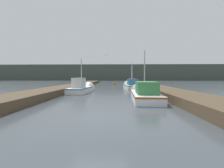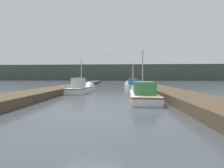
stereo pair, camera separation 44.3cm
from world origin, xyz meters
name	(u,v)px [view 1 (the left image)]	position (x,y,z in m)	size (l,w,h in m)	color
ground_plane	(98,118)	(0.00, 0.00, 0.00)	(200.00, 200.00, 0.00)	#3D4449
dock_left	(75,86)	(-5.36, 16.00, 0.27)	(2.59, 40.00, 0.54)	#4C3D2B
dock_right	(148,86)	(5.36, 16.00, 0.27)	(2.59, 40.00, 0.54)	#4C3D2B
distant_shore_ridge	(115,73)	(0.00, 67.85, 3.54)	(120.00, 16.00, 7.07)	#424C42
fishing_boat_0	(144,93)	(2.77, 5.26, 0.42)	(1.97, 5.85, 4.09)	silver
fishing_boat_1	(82,88)	(-2.86, 9.78, 0.44)	(1.92, 5.45, 3.91)	silver
fishing_boat_2	(131,86)	(2.71, 14.49, 0.42)	(2.07, 4.98, 3.63)	silver
fishing_boat_3	(132,84)	(3.29, 18.81, 0.48)	(1.64, 4.56, 4.27)	silver
mooring_piling_0	(134,82)	(4.18, 23.00, 0.60)	(0.26, 0.26, 1.19)	#473523
mooring_piling_1	(132,81)	(3.95, 25.20, 0.66)	(0.28, 0.28, 1.30)	#473523
channel_buoy	(114,84)	(0.18, 24.96, 0.17)	(0.58, 0.58, 1.08)	#BF6513
seagull_lead	(106,55)	(-0.53, 13.03, 4.39)	(0.56, 0.29, 0.12)	white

